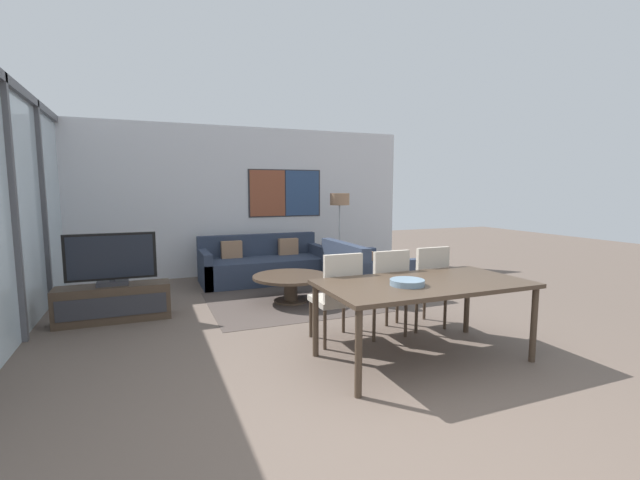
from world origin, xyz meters
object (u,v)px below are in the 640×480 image
object	(u,v)px
sofa_main	(263,266)
sofa_side	(363,275)
television	(111,260)
fruit_bowl	(407,282)
dining_table	(424,288)
floor_lamp	(340,205)
dining_chair_left	(338,293)
tv_console	(114,303)
dining_chair_right	(426,283)
coffee_table	(291,282)
dining_chair_centre	(385,288)

from	to	relation	value
sofa_main	sofa_side	xyz separation A→B (m)	(1.26, -1.43, 0.00)
television	fruit_bowl	world-z (taller)	television
television	sofa_side	size ratio (longest dim) A/B	0.71
television	dining_table	distance (m)	3.75
floor_lamp	dining_chair_left	bearing A→B (deg)	-115.08
tv_console	sofa_side	world-z (taller)	sofa_side
sofa_main	dining_table	xyz separation A→B (m)	(0.51, -4.05, 0.43)
dining_chair_left	fruit_bowl	world-z (taller)	dining_chair_left
tv_console	dining_chair_right	world-z (taller)	dining_chair_right
coffee_table	floor_lamp	distance (m)	2.34
dining_table	dining_chair_right	world-z (taller)	dining_chair_right
dining_chair_centre	floor_lamp	xyz separation A→B (m)	(0.96, 3.27, 0.79)
dining_chair_left	floor_lamp	size ratio (longest dim) A/B	0.63
sofa_side	floor_lamp	distance (m)	1.73
dining_chair_right	fruit_bowl	distance (m)	1.18
dining_table	floor_lamp	size ratio (longest dim) A/B	1.27
tv_console	floor_lamp	size ratio (longest dim) A/B	0.85
coffee_table	dining_chair_left	bearing A→B (deg)	-92.09
dining_chair_right	coffee_table	bearing A→B (deg)	122.35
sofa_side	dining_chair_left	bearing A→B (deg)	145.55
coffee_table	tv_console	bearing A→B (deg)	-179.57
sofa_side	fruit_bowl	bearing A→B (deg)	159.95
coffee_table	dining_chair_left	xyz separation A→B (m)	(-0.07, -1.79, 0.25)
dining_table	fruit_bowl	distance (m)	0.26
tv_console	sofa_side	bearing A→B (deg)	2.60
coffee_table	fruit_bowl	bearing A→B (deg)	-83.79
dining_chair_left	dining_chair_right	size ratio (longest dim) A/B	1.00
sofa_side	dining_table	bearing A→B (deg)	164.12
sofa_main	coffee_table	size ratio (longest dim) A/B	2.00
coffee_table	floor_lamp	size ratio (longest dim) A/B	0.71
sofa_side	coffee_table	distance (m)	1.27
television	sofa_main	distance (m)	2.86
television	fruit_bowl	size ratio (longest dim) A/B	3.28
sofa_side	dining_table	distance (m)	2.76
dining_chair_centre	fruit_bowl	xyz separation A→B (m)	(-0.24, -0.77, 0.25)
sofa_main	dining_chair_right	size ratio (longest dim) A/B	2.24
dining_table	floor_lamp	bearing A→B (deg)	76.45
dining_table	fruit_bowl	bearing A→B (deg)	-163.84
fruit_bowl	coffee_table	bearing A→B (deg)	96.21
sofa_side	floor_lamp	bearing A→B (deg)	-8.91
sofa_main	dining_chair_centre	xyz separation A→B (m)	(0.51, -3.35, 0.28)
coffee_table	fruit_bowl	distance (m)	2.61
sofa_side	floor_lamp	world-z (taller)	floor_lamp
dining_chair_centre	dining_chair_left	bearing A→B (deg)	-178.99
tv_console	dining_chair_centre	distance (m)	3.35
television	dining_chair_centre	world-z (taller)	television
sofa_side	dining_chair_right	world-z (taller)	dining_chair_right
sofa_side	dining_chair_right	xyz separation A→B (m)	(-0.17, -1.87, 0.28)
television	dining_chair_right	world-z (taller)	television
sofa_main	dining_table	size ratio (longest dim) A/B	1.11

